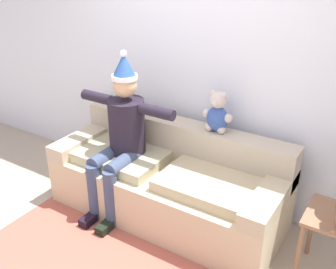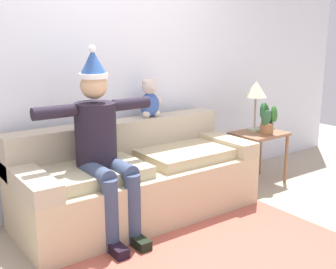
{
  "view_description": "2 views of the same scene",
  "coord_description": "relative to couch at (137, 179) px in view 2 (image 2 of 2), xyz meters",
  "views": [
    {
      "loc": [
        1.69,
        -1.67,
        2.35
      ],
      "look_at": [
        0.06,
        0.9,
        0.89
      ],
      "focal_mm": 42.05,
      "sensor_mm": 36.0,
      "label": 1
    },
    {
      "loc": [
        -1.89,
        -2.08,
        1.62
      ],
      "look_at": [
        0.29,
        0.92,
        0.74
      ],
      "focal_mm": 44.52,
      "sensor_mm": 36.0,
      "label": 2
    }
  ],
  "objects": [
    {
      "name": "couch",
      "position": [
        0.0,
        0.0,
        0.0
      ],
      "size": [
        2.19,
        0.89,
        0.84
      ],
      "color": "#C6B28C",
      "rests_on": "ground_plane"
    },
    {
      "name": "area_rug",
      "position": [
        0.0,
        -1.04,
        -0.33
      ],
      "size": [
        2.3,
        1.27,
        0.01
      ],
      "primitive_type": "cube",
      "color": "#A85445",
      "rests_on": "ground_plane"
    },
    {
      "name": "teddy_bear",
      "position": [
        0.33,
        0.28,
        0.67
      ],
      "size": [
        0.29,
        0.17,
        0.38
      ],
      "color": "#36539F",
      "rests_on": "couch"
    },
    {
      "name": "ground_plane",
      "position": [
        0.0,
        -1.02,
        -0.34
      ],
      "size": [
        10.0,
        10.0,
        0.0
      ],
      "primitive_type": "plane",
      "color": "tan"
    },
    {
      "name": "back_wall",
      "position": [
        0.0,
        0.53,
        1.01
      ],
      "size": [
        7.0,
        0.1,
        2.7
      ],
      "primitive_type": "cube",
      "color": "silver",
      "rests_on": "ground_plane"
    },
    {
      "name": "side_table",
      "position": [
        1.56,
        -0.07,
        0.15
      ],
      "size": [
        0.56,
        0.44,
        0.58
      ],
      "color": "#895D42",
      "rests_on": "ground_plane"
    },
    {
      "name": "person_seated",
      "position": [
        -0.42,
        -0.16,
        0.46
      ],
      "size": [
        1.02,
        0.77,
        1.55
      ],
      "color": "black",
      "rests_on": "ground_plane"
    },
    {
      "name": "potted_plant",
      "position": [
        1.57,
        -0.17,
        0.42
      ],
      "size": [
        0.23,
        0.26,
        0.36
      ],
      "color": "#98643C",
      "rests_on": "side_table"
    },
    {
      "name": "table_lamp",
      "position": [
        1.57,
        0.02,
        0.68
      ],
      "size": [
        0.24,
        0.24,
        0.56
      ],
      "color": "#B0BC99",
      "rests_on": "side_table"
    }
  ]
}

